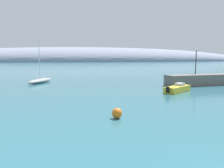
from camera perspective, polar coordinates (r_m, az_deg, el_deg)
name	(u,v)px	position (r m, az deg, el deg)	size (l,w,h in m)	color
breakwater_rocks	(221,79)	(48.36, 25.40, 1.11)	(22.86, 3.09, 1.97)	#66605B
distant_ridge	(85,61)	(264.67, -6.80, 5.61)	(398.36, 84.89, 31.56)	gray
sailboat_grey_outer_mooring	(40,80)	(47.89, -17.35, 0.84)	(5.02, 7.46, 8.65)	gray
motorboat_yellow_foreground	(177,89)	(35.52, 15.87, -1.13)	(5.29, 4.59, 1.28)	yellow
mooring_buoy_orange	(117,113)	(19.72, 1.23, -7.23)	(0.88, 0.88, 0.88)	orange
harbor_lamp_post	(196,59)	(45.78, 20.08, 5.89)	(0.36, 0.36, 4.70)	black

